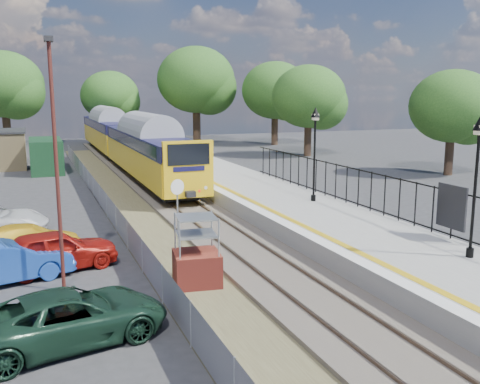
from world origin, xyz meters
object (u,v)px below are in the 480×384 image
car_blue (4,262)px  car_yellow (29,239)px  victorian_lamp_south (478,153)px  car_green (70,317)px  carpark_lamp (56,152)px  victorian_lamp_north (315,132)px  brick_plinth (197,252)px  train (124,138)px  car_red (54,250)px  speed_sign (178,203)px

car_blue → car_yellow: bearing=-28.3°
victorian_lamp_south → car_green: victorian_lamp_south is taller
victorian_lamp_south → carpark_lamp: 13.07m
victorian_lamp_north → car_green: victorian_lamp_north is taller
brick_plinth → car_yellow: (-5.05, 5.84, -0.55)m
victorian_lamp_north → car_blue: 15.03m
train → carpark_lamp: (-6.86, -29.97, 2.04)m
car_yellow → car_red: bearing=-160.3°
car_green → carpark_lamp: bearing=-12.7°
carpark_lamp → car_red: (-0.16, 2.08, -3.65)m
train → car_blue: size_ratio=9.55×
car_red → victorian_lamp_north: bearing=-86.7°
victorian_lamp_south → brick_plinth: size_ratio=1.97×
victorian_lamp_south → victorian_lamp_north: 10.00m
car_yellow → car_blue: bearing=169.1°
car_green → car_blue: bearing=6.0°
train → car_blue: train is taller
car_red → car_yellow: 2.75m
victorian_lamp_south → car_blue: 15.61m
brick_plinth → car_blue: brick_plinth is taller
train → car_green: 34.60m
train → brick_plinth: bearing=-95.2°
victorian_lamp_north → speed_sign: (-7.80, -3.44, -2.27)m
carpark_lamp → car_red: bearing=94.4°
carpark_lamp → car_yellow: carpark_lamp is taller
carpark_lamp → brick_plinth: bearing=-15.8°
brick_plinth → speed_sign: 3.61m
speed_sign → victorian_lamp_north: bearing=4.3°
car_green → car_red: bearing=-10.9°
victorian_lamp_south → train: size_ratio=0.11×
victorian_lamp_south → car_blue: victorian_lamp_south is taller
brick_plinth → speed_sign: speed_sign is taller
train → car_green: size_ratio=8.40×
brick_plinth → car_green: 4.96m
brick_plinth → carpark_lamp: carpark_lamp is taller
carpark_lamp → car_yellow: 6.14m
victorian_lamp_south → car_yellow: size_ratio=1.18×
victorian_lamp_south → car_yellow: 16.50m
speed_sign → car_red: speed_sign is taller
carpark_lamp → car_green: size_ratio=1.60×
victorian_lamp_south → car_red: bearing=153.3°
victorian_lamp_north → car_red: 13.35m
train → speed_sign: bearing=-95.2°
brick_plinth → speed_sign: size_ratio=0.79×
speed_sign → carpark_lamp: carpark_lamp is taller
victorian_lamp_north → train: victorian_lamp_north is taller
victorian_lamp_north → brick_plinth: 11.13m
car_green → car_blue: car_blue is taller
victorian_lamp_north → carpark_lamp: 13.47m
car_green → car_blue: (-1.70, 5.27, 0.03)m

